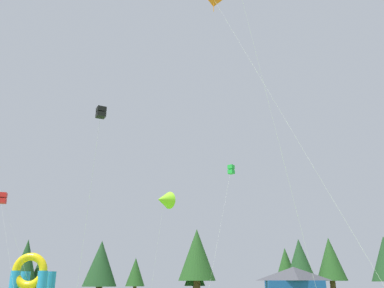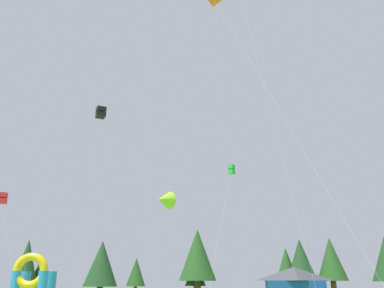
{
  "view_description": "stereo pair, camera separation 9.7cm",
  "coord_description": "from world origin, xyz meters",
  "views": [
    {
      "loc": [
        0.36,
        -26.97,
        2.31
      ],
      "look_at": [
        0.0,
        7.11,
        13.8
      ],
      "focal_mm": 38.61,
      "sensor_mm": 36.0,
      "label": 1
    },
    {
      "loc": [
        0.46,
        -26.96,
        2.31
      ],
      "look_at": [
        0.0,
        7.11,
        13.8
      ],
      "focal_mm": 38.61,
      "sensor_mm": 36.0,
      "label": 2
    }
  ],
  "objects": [
    {
      "name": "kite_orange_diamond",
      "position": [
        1.74,
        -1.39,
        22.08
      ],
      "size": [
        9.38,
        4.78,
        22.84
      ],
      "color": "orange",
      "rests_on": "ground_plane"
    },
    {
      "name": "tree_row_7",
      "position": [
        16.94,
        41.78,
        5.53
      ],
      "size": [
        5.07,
        5.07,
        9.09
      ],
      "color": "#4C331E",
      "rests_on": "ground_plane"
    },
    {
      "name": "kite_lime_delta",
      "position": [
        -3.66,
        23.55,
        12.04
      ],
      "size": [
        3.1,
        3.04,
        13.19
      ],
      "color": "#8CD826",
      "rests_on": "ground_plane"
    },
    {
      "name": "tree_row_8",
      "position": [
        21.71,
        41.44,
        5.87
      ],
      "size": [
        4.72,
        4.72,
        9.25
      ],
      "color": "#4C331E",
      "rests_on": "ground_plane"
    },
    {
      "name": "tree_row_5",
      "position": [
        0.42,
        40.78,
        6.53
      ],
      "size": [
        5.85,
        5.85,
        10.57
      ],
      "color": "#4C331E",
      "rests_on": "ground_plane"
    },
    {
      "name": "tree_row_0",
      "position": [
        -26.84,
        40.94,
        5.36
      ],
      "size": [
        4.05,
        4.05,
        8.98
      ],
      "color": "#4C331E",
      "rests_on": "ground_plane"
    },
    {
      "name": "kite_red_box",
      "position": [
        -21.0,
        17.66,
        11.14
      ],
      "size": [
        5.2,
        1.77,
        11.73
      ],
      "color": "red",
      "rests_on": "ground_plane"
    },
    {
      "name": "kite_black_box",
      "position": [
        -6.94,
        2.16,
        14.66
      ],
      "size": [
        2.18,
        3.75,
        15.11
      ],
      "color": "black",
      "rests_on": "ground_plane"
    },
    {
      "name": "tree_row_1",
      "position": [
        -25.31,
        42.77,
        3.81
      ],
      "size": [
        2.92,
        2.92,
        6.12
      ],
      "color": "#4C331E",
      "rests_on": "ground_plane"
    },
    {
      "name": "inflatable_yellow_castle",
      "position": [
        -22.37,
        32.56,
        2.32
      ],
      "size": [
        5.06,
        4.78,
        6.26
      ],
      "color": "yellow",
      "rests_on": "ground_plane"
    },
    {
      "name": "tree_row_2",
      "position": [
        -15.6,
        44.22,
        5.37
      ],
      "size": [
        5.59,
        5.59,
        9.09
      ],
      "color": "#4C331E",
      "rests_on": "ground_plane"
    },
    {
      "name": "festival_tent",
      "position": [
        12.34,
        26.44,
        2.09
      ],
      "size": [
        6.77,
        3.27,
        4.19
      ],
      "color": "#19478C",
      "rests_on": "ground_plane"
    },
    {
      "name": "tree_row_4",
      "position": [
        0.06,
        42.54,
        3.99
      ],
      "size": [
        3.34,
        3.34,
        6.23
      ],
      "color": "#4C331E",
      "rests_on": "ground_plane"
    },
    {
      "name": "tree_row_3",
      "position": [
        -9.92,
        45.39,
        4.0
      ],
      "size": [
        3.2,
        3.2,
        6.33
      ],
      "color": "#4C331E",
      "rests_on": "ground_plane"
    },
    {
      "name": "kite_green_box",
      "position": [
        5.07,
        26.91,
        16.78
      ],
      "size": [
        4.22,
        5.35,
        17.42
      ],
      "color": "green",
      "rests_on": "ground_plane"
    },
    {
      "name": "tree_row_6",
      "position": [
        15.06,
        43.91,
        4.86
      ],
      "size": [
        3.98,
        3.98,
        7.84
      ],
      "color": "#4C331E",
      "rests_on": "ground_plane"
    }
  ]
}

